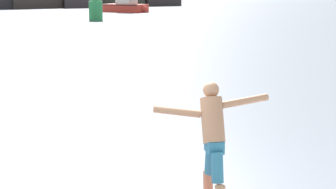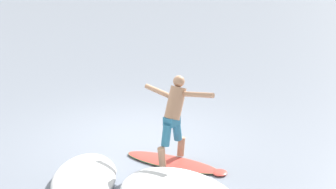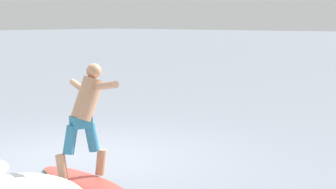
% 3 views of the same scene
% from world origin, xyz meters
% --- Properties ---
extents(ground_plane, '(200.00, 200.00, 0.00)m').
position_xyz_m(ground_plane, '(0.00, 0.00, 0.00)').
color(ground_plane, gray).
extents(surfboard, '(2.00, 0.78, 0.19)m').
position_xyz_m(surfboard, '(1.14, -1.00, 0.03)').
color(surfboard, '#DC473C').
rests_on(surfboard, ground).
extents(surfer, '(1.43, 0.83, 1.55)m').
position_xyz_m(surfer, '(1.13, -0.92, 0.96)').
color(surfer, tan).
rests_on(surfer, surfboard).
extents(wave_foam_at_nose, '(1.62, 2.09, 0.25)m').
position_xyz_m(wave_foam_at_nose, '(0.00, -2.22, 0.12)').
color(wave_foam_at_nose, white).
rests_on(wave_foam_at_nose, ground).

